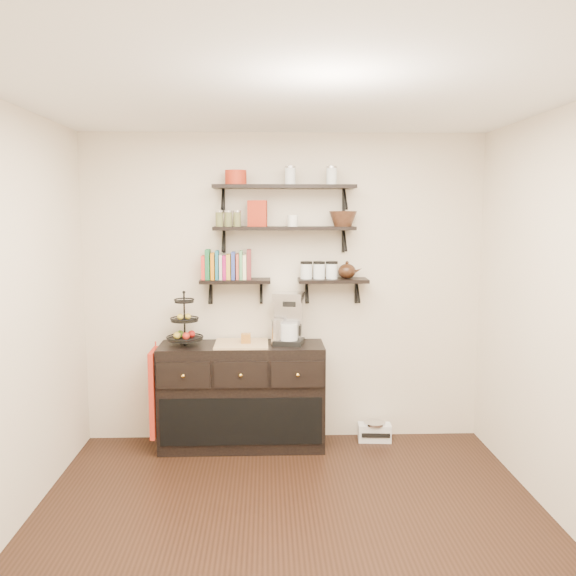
{
  "coord_description": "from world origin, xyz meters",
  "views": [
    {
      "loc": [
        -0.15,
        -3.58,
        2.03
      ],
      "look_at": [
        0.02,
        1.15,
        1.43
      ],
      "focal_mm": 38.0,
      "sensor_mm": 36.0,
      "label": 1
    }
  ],
  "objects": [
    {
      "name": "red_pot",
      "position": [
        -0.41,
        1.61,
        2.31
      ],
      "size": [
        0.18,
        0.18,
        0.12
      ],
      "primitive_type": "cylinder",
      "color": "#9E2512",
      "rests_on": "shelf_top"
    },
    {
      "name": "fruit_stand",
      "position": [
        -0.85,
        1.52,
        1.05
      ],
      "size": [
        0.3,
        0.3,
        0.44
      ],
      "rotation": [
        0.0,
        0.0,
        0.13
      ],
      "color": "black",
      "rests_on": "sideboard"
    },
    {
      "name": "ceiling",
      "position": [
        0.0,
        0.0,
        2.7
      ],
      "size": [
        3.5,
        3.5,
        0.02
      ],
      "primitive_type": "cube",
      "color": "white",
      "rests_on": "back_wall"
    },
    {
      "name": "back_wall",
      "position": [
        0.0,
        1.75,
        1.35
      ],
      "size": [
        3.5,
        0.02,
        2.7
      ],
      "primitive_type": "cube",
      "color": "beige",
      "rests_on": "ground"
    },
    {
      "name": "cookbooks",
      "position": [
        -0.47,
        1.63,
        1.57
      ],
      "size": [
        0.43,
        0.15,
        0.26
      ],
      "color": "red",
      "rests_on": "shelf_low_left"
    },
    {
      "name": "apron",
      "position": [
        -1.1,
        1.41,
        0.52
      ],
      "size": [
        0.04,
        0.31,
        0.73
      ],
      "primitive_type": "cube",
      "color": "#9A2710",
      "rests_on": "sideboard"
    },
    {
      "name": "ramekins",
      "position": [
        0.07,
        1.61,
        1.95
      ],
      "size": [
        0.09,
        0.09,
        0.1
      ],
      "primitive_type": "cylinder",
      "color": "white",
      "rests_on": "shelf_mid"
    },
    {
      "name": "candle",
      "position": [
        -0.33,
        1.51,
        0.96
      ],
      "size": [
        0.08,
        0.08,
        0.08
      ],
      "primitive_type": "cube",
      "color": "#935D22",
      "rests_on": "sideboard"
    },
    {
      "name": "thermal_carafe",
      "position": [
        -0.06,
        1.49,
        1.01
      ],
      "size": [
        0.11,
        0.11,
        0.22
      ],
      "primitive_type": "cylinder",
      "color": "silver",
      "rests_on": "sideboard"
    },
    {
      "name": "walnut_bowl",
      "position": [
        0.5,
        1.61,
        1.96
      ],
      "size": [
        0.24,
        0.24,
        0.13
      ],
      "primitive_type": null,
      "color": "black",
      "rests_on": "shelf_mid"
    },
    {
      "name": "radio",
      "position": [
        0.8,
        1.6,
        0.09
      ],
      "size": [
        0.3,
        0.21,
        0.17
      ],
      "rotation": [
        0.0,
        0.0,
        -0.08
      ],
      "color": "silver",
      "rests_on": "floor"
    },
    {
      "name": "shelf_mid",
      "position": [
        0.0,
        1.62,
        1.88
      ],
      "size": [
        1.2,
        0.27,
        0.23
      ],
      "color": "black",
      "rests_on": "back_wall"
    },
    {
      "name": "sideboard",
      "position": [
        -0.37,
        1.51,
        0.45
      ],
      "size": [
        1.4,
        0.5,
        0.92
      ],
      "color": "black",
      "rests_on": "floor"
    },
    {
      "name": "teapot",
      "position": [
        0.54,
        1.63,
        1.53
      ],
      "size": [
        0.23,
        0.19,
        0.15
      ],
      "primitive_type": null,
      "rotation": [
        0.0,
        0.0,
        0.17
      ],
      "color": "black",
      "rests_on": "shelf_low_right"
    },
    {
      "name": "shelf_low_right",
      "position": [
        0.42,
        1.63,
        1.43
      ],
      "size": [
        0.6,
        0.25,
        0.23
      ],
      "color": "black",
      "rests_on": "back_wall"
    },
    {
      "name": "shelf_low_left",
      "position": [
        -0.42,
        1.63,
        1.43
      ],
      "size": [
        0.6,
        0.25,
        0.23
      ],
      "color": "black",
      "rests_on": "back_wall"
    },
    {
      "name": "floor",
      "position": [
        0.0,
        0.0,
        0.0
      ],
      "size": [
        3.5,
        3.5,
        0.0
      ],
      "primitive_type": "plane",
      "color": "black",
      "rests_on": "ground"
    },
    {
      "name": "glass_canisters",
      "position": [
        0.3,
        1.63,
        1.51
      ],
      "size": [
        0.32,
        0.1,
        0.13
      ],
      "color": "silver",
      "rests_on": "shelf_low_right"
    },
    {
      "name": "recipe_box",
      "position": [
        -0.23,
        1.61,
        2.01
      ],
      "size": [
        0.17,
        0.09,
        0.22
      ],
      "primitive_type": "cube",
      "rotation": [
        0.0,
        0.0,
        -0.2
      ],
      "color": "#9E2512",
      "rests_on": "shelf_mid"
    },
    {
      "name": "coffee_maker",
      "position": [
        0.03,
        1.55,
        1.11
      ],
      "size": [
        0.28,
        0.28,
        0.45
      ],
      "rotation": [
        0.0,
        0.0,
        -0.22
      ],
      "color": "black",
      "rests_on": "sideboard"
    },
    {
      "name": "shelf_top",
      "position": [
        0.0,
        1.62,
        2.23
      ],
      "size": [
        1.2,
        0.27,
        0.23
      ],
      "color": "black",
      "rests_on": "back_wall"
    }
  ]
}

